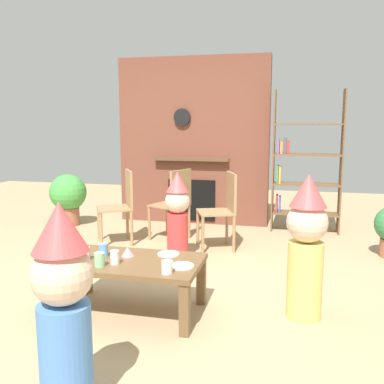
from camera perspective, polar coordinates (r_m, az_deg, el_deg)
ground_plane at (r=3.94m, az=-3.54°, el=-12.67°), size 12.00×12.00×0.00m
brick_fireplace_feature at (r=6.26m, az=0.14°, el=6.68°), size 2.20×0.28×2.40m
bookshelf at (r=5.93m, az=14.49°, el=3.39°), size 0.90×0.28×1.90m
coffee_table at (r=3.39m, az=-8.34°, el=-10.00°), size 1.11×0.64×0.42m
paper_cup_near_left at (r=3.42m, az=-14.06°, el=-8.00°), size 0.07×0.07×0.10m
paper_cup_near_right at (r=3.25m, az=-12.24°, el=-8.82°), size 0.08×0.08×0.10m
paper_cup_center at (r=3.04m, az=-3.35°, el=-9.98°), size 0.08×0.08×0.09m
paper_cup_far_left at (r=3.48m, az=-11.75°, el=-7.60°), size 0.07×0.07×0.10m
paper_cup_far_right at (r=3.28m, az=-10.26°, el=-8.58°), size 0.07×0.07×0.10m
paper_plate_front at (r=3.18m, az=-1.37°, el=-9.84°), size 0.18×0.18×0.01m
paper_plate_rear at (r=3.46m, az=-3.15°, el=-8.27°), size 0.18×0.18×0.01m
birthday_cake_slice at (r=3.45m, az=-8.58°, el=-7.86°), size 0.10×0.10×0.07m
table_fork at (r=3.63m, az=-12.14°, el=-7.68°), size 0.05×0.15×0.01m
child_with_cone_hat at (r=2.25m, az=-16.76°, el=-14.32°), size 0.30×0.30×1.10m
child_in_pink at (r=3.31m, az=15.00°, el=-6.63°), size 0.30×0.30×1.10m
child_by_the_chairs at (r=4.58m, az=-1.96°, el=-2.93°), size 0.26×0.26×0.95m
dining_chair_left at (r=5.29m, az=-9.36°, el=-1.34°), size 0.55×0.55×0.90m
dining_chair_middle at (r=5.33m, az=-2.29°, el=-1.13°), size 0.52×0.52×0.90m
dining_chair_right at (r=4.99m, az=4.20°, el=-1.87°), size 0.52×0.52×0.90m
potted_plant_short at (r=6.40m, az=-16.20°, el=-0.47°), size 0.52×0.52×0.74m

